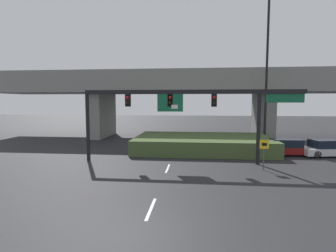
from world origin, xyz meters
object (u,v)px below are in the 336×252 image
signal_gantry (185,103)px  parked_sedan_near_right (287,147)px  parked_sedan_mid_right (326,149)px  highway_light_pole_near (267,62)px  speed_limit_sign (264,150)px

signal_gantry → parked_sedan_near_right: bearing=23.8°
parked_sedan_near_right → parked_sedan_mid_right: size_ratio=1.01×
highway_light_pole_near → parked_sedan_mid_right: bearing=-50.8°
parked_sedan_near_right → signal_gantry: bearing=-156.6°
signal_gantry → highway_light_pole_near: size_ratio=0.99×
highway_light_pole_near → signal_gantry: bearing=-133.5°
speed_limit_sign → parked_sedan_mid_right: speed_limit_sign is taller
speed_limit_sign → parked_sedan_mid_right: size_ratio=0.46×
highway_light_pole_near → parked_sedan_mid_right: 10.20m
speed_limit_sign → highway_light_pole_near: bearing=75.6°
signal_gantry → parked_sedan_near_right: 10.44m
highway_light_pole_near → parked_sedan_near_right: size_ratio=3.55×
signal_gantry → speed_limit_sign: signal_gantry is taller
speed_limit_sign → highway_light_pole_near: 12.81m
signal_gantry → parked_sedan_near_right: (8.86, 3.91, -3.91)m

